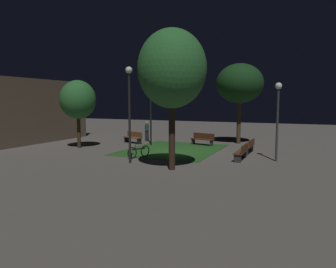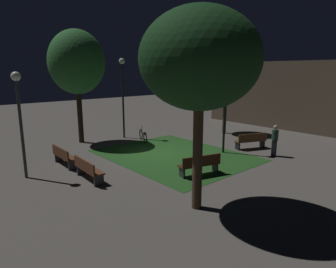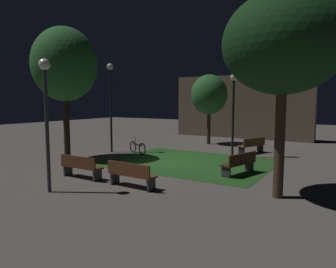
# 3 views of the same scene
# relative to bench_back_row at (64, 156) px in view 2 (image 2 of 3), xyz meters

# --- Properties ---
(ground_plane) EXTENTS (60.00, 60.00, 0.00)m
(ground_plane) POSITION_rel_bench_back_row_xyz_m (1.21, 4.52, -0.48)
(ground_plane) COLOR #56514C
(grass_lawn) EXTENTS (7.62, 5.98, 0.01)m
(grass_lawn) POSITION_rel_bench_back_row_xyz_m (2.02, 4.96, -0.48)
(grass_lawn) COLOR #23511E
(grass_lawn) RESTS_ON ground
(bench_back_row) EXTENTS (1.80, 0.50, 0.88)m
(bench_back_row) POSITION_rel_bench_back_row_xyz_m (0.00, 0.00, 0.00)
(bench_back_row) COLOR #512D19
(bench_back_row) RESTS_ON ground
(bench_front_right) EXTENTS (1.82, 0.54, 0.88)m
(bench_front_right) POSITION_rel_bench_back_row_xyz_m (2.41, 0.00, 0.00)
(bench_front_right) COLOR brown
(bench_front_right) RESTS_ON ground
(bench_by_lamp) EXTENTS (1.12, 1.85, 0.88)m
(bench_by_lamp) POSITION_rel_bench_back_row_xyz_m (3.85, 9.06, 0.00)
(bench_by_lamp) COLOR brown
(bench_by_lamp) RESTS_ON ground
(bench_front_left) EXTENTS (0.94, 1.86, 0.88)m
(bench_front_left) POSITION_rel_bench_back_row_xyz_m (4.92, 3.78, 0.00)
(bench_front_left) COLOR #422314
(bench_front_left) RESTS_ON ground
(tree_right_canopy) EXTENTS (3.53, 3.53, 6.08)m
(tree_right_canopy) POSITION_rel_bench_back_row_xyz_m (6.88, 1.53, 4.09)
(tree_right_canopy) COLOR #423021
(tree_right_canopy) RESTS_ON ground
(tree_back_left) EXTENTS (2.45, 2.45, 4.69)m
(tree_back_left) POSITION_rel_bench_back_row_xyz_m (0.18, 11.31, 2.86)
(tree_back_left) COLOR #38281C
(tree_back_left) RESTS_ON ground
(tree_lawn_side) EXTENTS (3.21, 3.21, 6.58)m
(tree_lawn_side) POSITION_rel_bench_back_row_xyz_m (-3.78, 2.61, 4.24)
(tree_lawn_side) COLOR #2D2116
(tree_lawn_side) RESTS_ON ground
(lamp_post_plaza_west) EXTENTS (0.36, 0.36, 4.30)m
(lamp_post_plaza_west) POSITION_rel_bench_back_row_xyz_m (3.34, 7.28, 2.47)
(lamp_post_plaza_west) COLOR black
(lamp_post_plaza_west) RESTS_ON ground
(lamp_post_plaza_east) EXTENTS (0.36, 0.36, 4.24)m
(lamp_post_plaza_east) POSITION_rel_bench_back_row_xyz_m (0.47, -1.77, 2.43)
(lamp_post_plaza_east) COLOR #333338
(lamp_post_plaza_east) RESTS_ON ground
(lamp_post_near_wall) EXTENTS (0.36, 0.36, 5.02)m
(lamp_post_near_wall) POSITION_rel_bench_back_row_xyz_m (-3.16, 5.26, 2.88)
(lamp_post_near_wall) COLOR black
(lamp_post_near_wall) RESTS_ON ground
(bicycle) EXTENTS (1.55, 0.64, 0.93)m
(bicycle) POSITION_rel_bench_back_row_xyz_m (-1.57, 5.62, -0.14)
(bicycle) COLOR black
(bicycle) RESTS_ON ground
(pedestrian) EXTENTS (0.32, 0.33, 1.61)m
(pedestrian) POSITION_rel_bench_back_row_xyz_m (5.44, 8.70, 0.37)
(pedestrian) COLOR black
(pedestrian) RESTS_ON ground
(building_wall_backdrop) EXTENTS (10.86, 0.80, 4.93)m
(building_wall_backdrop) POSITION_rel_bench_back_row_xyz_m (0.86, 15.86, 1.99)
(building_wall_backdrop) COLOR brown
(building_wall_backdrop) RESTS_ON ground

